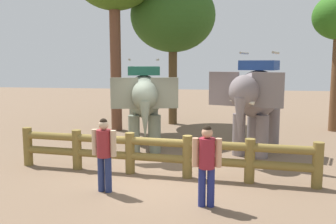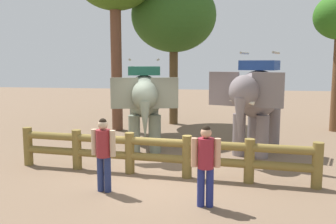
% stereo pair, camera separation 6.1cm
% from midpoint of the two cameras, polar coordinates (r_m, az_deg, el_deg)
% --- Properties ---
extents(ground_plane, '(60.00, 60.00, 0.00)m').
position_cam_midpoint_polar(ground_plane, '(9.12, -1.89, -10.12)').
color(ground_plane, brown).
extents(log_fence, '(7.64, 0.89, 1.05)m').
position_cam_midpoint_polar(log_fence, '(9.06, -1.77, -6.28)').
color(log_fence, olive).
rests_on(log_fence, ground).
extents(elephant_near_left, '(2.22, 3.51, 2.94)m').
position_cam_midpoint_polar(elephant_near_left, '(11.76, -3.94, 2.11)').
color(elephant_near_left, slate).
rests_on(elephant_near_left, ground).
extents(elephant_center, '(2.54, 3.76, 3.14)m').
position_cam_midpoint_polar(elephant_center, '(11.59, 13.59, 2.41)').
color(elephant_center, slate).
rests_on(elephant_center, ground).
extents(tourist_woman_in_black, '(0.57, 0.33, 1.61)m').
position_cam_midpoint_polar(tourist_woman_in_black, '(7.09, 5.87, -7.53)').
color(tourist_woman_in_black, navy).
rests_on(tourist_woman_in_black, ground).
extents(tourist_man_in_blue, '(0.57, 0.36, 1.62)m').
position_cam_midpoint_polar(tourist_man_in_blue, '(7.98, -10.23, -5.85)').
color(tourist_man_in_blue, navy).
rests_on(tourist_man_in_blue, ground).
extents(tree_far_right, '(3.79, 3.79, 6.50)m').
position_cam_midpoint_polar(tree_far_right, '(16.72, 0.67, 14.77)').
color(tree_far_right, brown).
rests_on(tree_far_right, ground).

